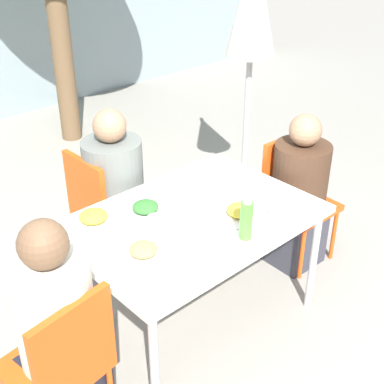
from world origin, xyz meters
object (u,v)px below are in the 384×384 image
person_right (298,197)px  chair_far (101,205)px  chair_left (63,361)px  person_far (116,199)px  person_left (59,339)px  drinking_cup (155,225)px  chair_right (293,191)px  bottle (246,220)px  salad_bowl (284,214)px  closed_umbrella (252,18)px

person_right → chair_far: size_ratio=1.26×
chair_left → person_far: 1.33m
chair_far → person_left: bearing=-43.6°
drinking_cup → chair_left: bearing=-162.3°
chair_right → person_far: person_far is taller
chair_right → drinking_cup: chair_right is taller
person_far → bottle: 1.09m
person_right → bottle: bearing=21.4°
chair_right → person_right: 0.09m
salad_bowl → chair_left: bearing=174.4°
person_left → chair_far: 1.22m
closed_umbrella → person_far: bearing=178.4°
bottle → drinking_cup: bearing=132.8°
chair_far → bottle: 1.16m
chair_far → salad_bowl: chair_far is taller
person_far → bottle: bearing=3.0°
chair_left → bottle: bottle is taller
closed_umbrella → chair_left: bearing=-157.2°
person_left → person_far: 1.24m
person_right → person_far: (-0.93, 0.75, 0.03)m
bottle → drinking_cup: 0.46m
chair_left → closed_umbrella: closed_umbrella is taller
chair_left → person_left: 0.10m
person_left → chair_right: person_left is taller
chair_far → person_far: bearing=58.1°
chair_left → drinking_cup: size_ratio=8.29×
bottle → closed_umbrella: bearing=42.1°
person_far → drinking_cup: bearing=-19.7°
chair_far → person_far: size_ratio=0.75×
drinking_cup → chair_far: bearing=78.0°
person_left → person_far: person_left is taller
salad_bowl → person_right: bearing=28.9°
chair_far → drinking_cup: chair_far is taller
person_left → salad_bowl: person_left is taller
closed_umbrella → bottle: (-1.12, -1.01, -0.67)m
chair_right → chair_left: bearing=9.9°
person_left → person_right: person_left is taller
chair_left → chair_far: same height
chair_left → bottle: bearing=-14.6°
chair_left → person_left: person_left is taller
chair_left → person_right: bearing=-2.5°
bottle → salad_bowl: size_ratio=1.34×
chair_left → closed_umbrella: size_ratio=0.42×
person_far → chair_left: bearing=-46.2°
closed_umbrella → bottle: bearing=-137.9°
person_far → chair_far: bearing=-121.9°
chair_right → person_far: 1.19m
person_left → closed_umbrella: (2.10, 0.81, 0.97)m
chair_left → salad_bowl: size_ratio=5.08×
person_left → drinking_cup: size_ratio=11.14×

